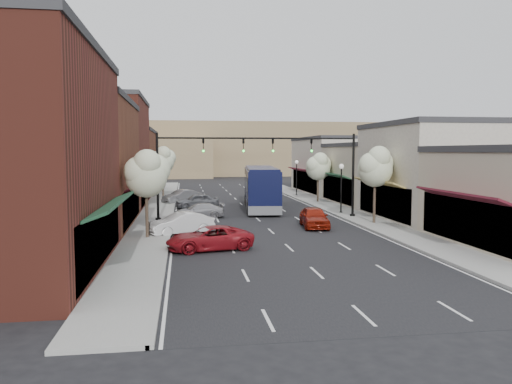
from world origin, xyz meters
name	(u,v)px	position (x,y,z in m)	size (l,w,h in m)	color
ground	(276,236)	(0.00, 0.00, 0.00)	(160.00, 160.00, 0.00)	black
sidewalk_left	(159,206)	(-8.40, 18.50, 0.07)	(2.80, 73.00, 0.15)	gray
sidewalk_right	(322,204)	(8.40, 18.50, 0.07)	(2.80, 73.00, 0.15)	gray
curb_left	(174,206)	(-7.00, 18.50, 0.07)	(0.25, 73.00, 0.17)	gray
curb_right	(309,204)	(7.00, 18.50, 0.07)	(0.25, 73.00, 0.17)	gray
bldg_left_midnear	(69,164)	(-14.23, 6.00, 4.66)	(10.14, 14.10, 9.40)	brown
bldg_left_midfar	(100,153)	(-14.24, 20.00, 5.40)	(10.14, 14.10, 10.90)	#5E251A
bldg_left_far	(120,162)	(-14.22, 36.00, 4.16)	(10.14, 18.10, 8.40)	brown
bldg_right_midnear	(429,172)	(13.72, 6.00, 3.91)	(9.14, 12.10, 7.90)	beige
bldg_right_midfar	(373,174)	(13.70, 18.00, 3.17)	(9.14, 12.10, 6.40)	#B3A48E
bldg_right_far	(333,165)	(13.71, 32.00, 3.66)	(9.14, 16.10, 7.40)	beige
hill_far	(208,149)	(0.00, 90.00, 6.00)	(120.00, 30.00, 12.00)	#7A6647
hill_near	(92,158)	(-25.00, 78.00, 4.00)	(50.00, 20.00, 8.00)	#7A6647
signal_mast_right	(326,163)	(5.62, 8.00, 4.62)	(8.22, 0.46, 7.00)	black
signal_mast_left	(188,163)	(-5.62, 8.00, 4.62)	(8.22, 0.46, 7.00)	black
tree_right_near	(376,166)	(8.35, 3.94, 4.45)	(2.85, 2.65, 5.95)	#47382B
tree_right_far	(319,166)	(8.35, 19.94, 3.99)	(2.85, 2.65, 5.43)	#47382B
tree_left_near	(147,173)	(-8.25, -0.06, 4.22)	(2.85, 2.65, 5.69)	#47382B
tree_left_far	(163,160)	(-8.25, 25.94, 4.60)	(2.85, 2.65, 6.13)	#47382B
lamp_post_near	(341,180)	(7.80, 10.50, 3.01)	(0.44, 0.44, 4.44)	black
lamp_post_far	(297,172)	(7.80, 28.00, 3.01)	(0.44, 0.44, 4.44)	black
coach_bus	(261,187)	(1.40, 15.44, 2.08)	(4.17, 13.37, 4.02)	black
red_hatchback	(314,217)	(3.41, 3.22, 0.76)	(1.80, 4.47, 1.52)	maroon
parked_car_a	(210,238)	(-4.58, -3.99, 0.68)	(2.24, 4.87, 1.35)	maroon
parked_car_b	(181,223)	(-6.20, 1.66, 0.73)	(1.54, 4.43, 1.46)	silver
parked_car_c	(199,211)	(-4.76, 9.51, 0.61)	(1.71, 4.21, 1.22)	#98989D
parked_car_d	(197,201)	(-4.69, 16.88, 0.72)	(1.70, 4.23, 1.44)	#595B61
parked_car_e	(182,196)	(-6.20, 22.02, 0.71)	(1.51, 4.33, 1.43)	gray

